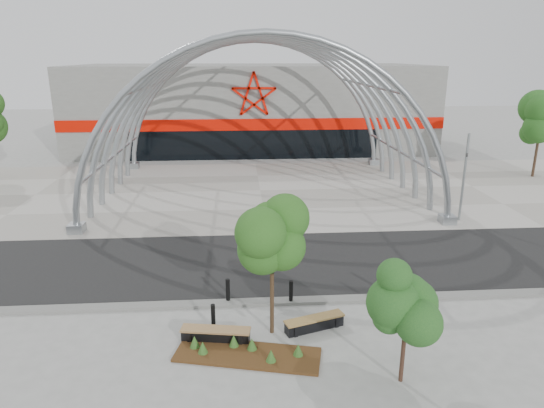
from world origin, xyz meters
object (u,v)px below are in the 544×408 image
(signal_pole, at_px, (464,176))
(street_tree_1, at_px, (408,299))
(bench_0, at_px, (216,335))
(bollard_2, at_px, (291,292))
(street_tree_0, at_px, (272,248))
(bench_1, at_px, (314,323))

(signal_pole, distance_m, street_tree_1, 15.65)
(signal_pole, xyz_separation_m, bench_0, (-13.22, -11.16, -2.35))
(bench_0, relative_size, bollard_2, 2.50)
(street_tree_0, xyz_separation_m, bench_0, (-1.86, -0.42, -2.82))
(bench_0, xyz_separation_m, bench_1, (3.32, 0.51, -0.01))
(street_tree_0, bearing_deg, street_tree_1, -38.52)
(bench_1, xyz_separation_m, bollard_2, (-0.60, 1.84, 0.25))
(street_tree_1, relative_size, bench_0, 1.58)
(street_tree_1, bearing_deg, bollard_2, 119.37)
(street_tree_1, xyz_separation_m, bench_1, (-2.05, 2.89, -2.41))
(street_tree_0, distance_m, bench_0, 3.40)
(bench_0, bearing_deg, bollard_2, 40.87)
(street_tree_0, relative_size, bollard_2, 4.59)
(street_tree_1, bearing_deg, signal_pole, 59.91)
(signal_pole, bearing_deg, bench_1, -132.92)
(bench_0, xyz_separation_m, bollard_2, (2.71, 2.35, 0.23))
(signal_pole, xyz_separation_m, bollard_2, (-10.51, -8.81, -2.12))
(street_tree_1, relative_size, bench_1, 1.69)
(street_tree_0, xyz_separation_m, bollard_2, (0.85, 1.93, -2.59))
(signal_pole, height_order, bollard_2, signal_pole)
(bollard_2, bearing_deg, street_tree_1, -60.63)
(street_tree_1, xyz_separation_m, bench_0, (-5.37, 2.38, -2.39))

